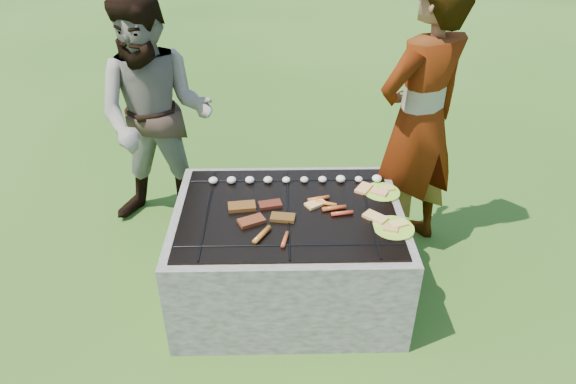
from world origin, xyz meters
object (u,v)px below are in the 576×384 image
plate_near (394,228)px  cook (419,123)px  bystander (156,117)px  fire_pit (288,255)px  plate_far (382,192)px

plate_near → cook: size_ratio=0.12×
plate_near → cook: (0.26, 0.69, 0.30)m
plate_near → bystander: bystander is taller
bystander → plate_near: bearing=-31.2°
fire_pit → bystander: 1.31m
cook → bystander: bearing=-41.5°
fire_pit → cook: 1.15m
fire_pit → plate_near: (0.56, -0.18, 0.33)m
bystander → plate_far: bearing=-20.4°
fire_pit → bystander: bystander is taller
fire_pit → plate_far: 0.67m
plate_far → plate_near: same height
plate_far → fire_pit: bearing=-162.2°
plate_far → bystander: (-1.43, 0.64, 0.21)m
plate_far → plate_near: bearing=-89.8°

